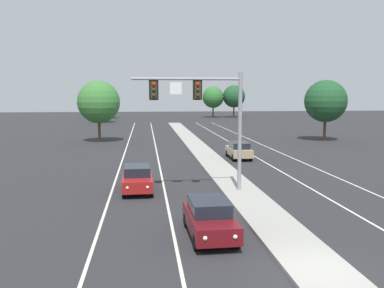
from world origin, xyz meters
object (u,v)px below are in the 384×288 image
(tree_far_right_c, at_px, (234,96))
(tree_far_left_a, at_px, (106,97))
(car_oncoming_darkred, at_px, (209,218))
(tree_far_left_c, at_px, (99,102))
(overhead_signal_mast, at_px, (206,107))
(car_oncoming_red, at_px, (137,178))
(tree_far_right_a, at_px, (326,101))
(tree_far_right_b, at_px, (213,97))
(car_receding_tan, at_px, (239,150))
(tree_far_left_b, at_px, (100,98))

(tree_far_right_c, relative_size, tree_far_left_a, 1.03)
(car_oncoming_darkred, height_order, tree_far_left_c, tree_far_left_c)
(overhead_signal_mast, relative_size, car_oncoming_darkred, 1.60)
(overhead_signal_mast, distance_m, car_oncoming_red, 6.22)
(car_oncoming_red, relative_size, tree_far_right_a, 0.58)
(car_oncoming_red, bearing_deg, tree_far_left_a, 96.45)
(tree_far_right_b, bearing_deg, car_receding_tan, -97.11)
(tree_far_right_a, bearing_deg, overhead_signal_mast, -125.54)
(tree_far_right_b, height_order, tree_far_left_a, tree_far_left_a)
(car_receding_tan, distance_m, tree_far_right_b, 68.59)
(overhead_signal_mast, bearing_deg, tree_far_left_c, 107.98)
(car_receding_tan, relative_size, tree_far_right_a, 0.57)
(tree_far_right_c, xyz_separation_m, tree_far_left_a, (-31.99, -1.46, -0.14))
(car_oncoming_red, distance_m, tree_far_left_b, 64.35)
(tree_far_left_b, bearing_deg, tree_far_right_c, 27.77)
(car_oncoming_darkred, bearing_deg, car_receding_tan, 74.20)
(tree_far_right_a, height_order, tree_far_left_b, tree_far_left_b)
(car_receding_tan, distance_m, tree_far_right_c, 69.49)
(car_oncoming_darkred, bearing_deg, tree_far_left_a, 97.87)
(tree_far_right_a, bearing_deg, car_receding_tan, -136.25)
(car_oncoming_darkred, relative_size, car_receding_tan, 1.01)
(car_oncoming_red, xyz_separation_m, car_receding_tan, (9.24, 12.37, 0.00))
(overhead_signal_mast, distance_m, car_oncoming_darkred, 9.11)
(car_receding_tan, bearing_deg, tree_far_left_c, 132.95)
(car_receding_tan, distance_m, tree_far_right_a, 20.30)
(tree_far_right_c, distance_m, tree_far_left_c, 59.57)
(car_oncoming_darkred, distance_m, car_oncoming_red, 9.48)
(car_receding_tan, bearing_deg, tree_far_right_b, 82.89)
(tree_far_right_b, bearing_deg, tree_far_left_a, -176.90)
(tree_far_right_c, distance_m, tree_far_left_b, 35.85)
(car_oncoming_darkred, relative_size, tree_far_right_c, 0.55)
(tree_far_right_c, xyz_separation_m, tree_far_left_c, (-28.27, -52.43, -0.32))
(car_receding_tan, relative_size, tree_far_right_c, 0.55)
(car_oncoming_red, relative_size, tree_far_left_a, 0.57)
(tree_far_left_b, bearing_deg, tree_far_right_b, 32.33)
(car_oncoming_darkred, xyz_separation_m, tree_far_left_c, (-8.42, 36.80, 4.19))
(car_oncoming_red, distance_m, tree_far_right_c, 83.69)
(overhead_signal_mast, bearing_deg, tree_far_right_b, 80.56)
(overhead_signal_mast, distance_m, car_receding_tan, 15.02)
(tree_far_right_c, bearing_deg, tree_far_right_b, -179.84)
(car_oncoming_red, bearing_deg, tree_far_right_c, 73.98)
(car_receding_tan, height_order, tree_far_left_c, tree_far_left_c)
(car_oncoming_darkred, height_order, car_receding_tan, same)
(overhead_signal_mast, xyz_separation_m, car_receding_tan, (5.05, 13.42, -4.48))
(car_oncoming_darkred, distance_m, tree_far_right_b, 90.49)
(tree_far_left_c, bearing_deg, car_oncoming_red, -79.43)
(overhead_signal_mast, relative_size, tree_far_left_a, 0.91)
(car_receding_tan, height_order, tree_far_right_a, tree_far_right_a)
(overhead_signal_mast, bearing_deg, tree_far_left_a, 99.31)
(car_oncoming_red, relative_size, tree_far_left_b, 0.58)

